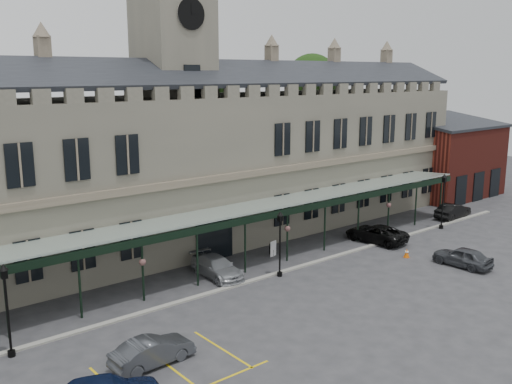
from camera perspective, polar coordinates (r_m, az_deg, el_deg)
ground at (r=35.67m, az=6.25°, el=-11.03°), size 140.00×140.00×0.00m
station_building at (r=45.98m, az=-7.88°, el=2.53°), size 60.00×10.36×17.30m
clock_tower at (r=45.46m, az=-8.17°, el=10.84°), size 5.60×5.60×24.80m
canopy at (r=40.10m, az=-1.33°, el=-4.70°), size 50.00×4.10×4.30m
brick_annex at (r=68.57m, az=18.59°, el=3.13°), size 12.40×8.36×9.23m
kerb at (r=39.39m, az=0.47°, el=-8.60°), size 60.00×0.40×0.12m
tree_behind_mid at (r=57.36m, az=-6.00°, el=10.78°), size 6.00×6.00×16.00m
tree_behind_right at (r=67.53m, az=5.60°, el=10.95°), size 6.00×6.00×16.00m
lamp_post_left at (r=30.78m, az=-23.67°, el=-10.08°), size 0.46×0.46×4.82m
lamp_post_mid at (r=39.09m, az=2.42°, el=-4.62°), size 0.44×0.44×4.63m
lamp_post_right at (r=53.61m, az=18.21°, el=-0.42°), size 0.48×0.48×5.03m
traffic_cone at (r=45.17m, az=14.83°, el=-5.93°), size 0.44×0.44×0.69m
sign_board at (r=43.92m, az=1.74°, el=-5.70°), size 0.69×0.20×1.20m
bollard_left at (r=41.87m, az=-4.76°, el=-6.81°), size 0.16×0.16×0.91m
bollard_right at (r=44.44m, az=1.41°, el=-5.71°), size 0.15×0.15×0.83m
car_left_b at (r=28.90m, az=-10.31°, el=-15.40°), size 4.22×1.62×1.37m
car_taxi at (r=39.67m, az=-3.94°, el=-7.49°), size 2.22×4.94×1.41m
car_van at (r=48.50m, az=11.91°, el=-4.07°), size 3.05×5.52×1.46m
car_right_a at (r=44.25m, az=19.94°, el=-6.10°), size 1.91×4.33×1.45m
car_right_b at (r=58.27m, az=19.09°, el=-1.79°), size 4.52×1.81×1.46m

